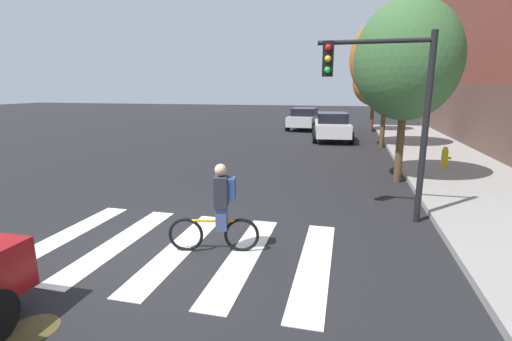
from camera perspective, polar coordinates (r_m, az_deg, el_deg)
ground_plane at (r=7.58m, az=-15.15°, el=-11.30°), size 120.00×120.00×0.00m
crosswalk_stripes at (r=7.37m, az=-11.79°, el=-11.78°), size 5.71×3.67×0.01m
manhole_cover at (r=5.88m, az=-31.23°, el=-20.18°), size 0.64×0.64×0.01m
sedan_mid at (r=22.27m, az=11.63°, el=6.76°), size 2.57×4.85×1.62m
sedan_far at (r=27.85m, az=7.54°, el=8.00°), size 2.41×4.68×1.57m
cyclist at (r=6.86m, az=-5.63°, el=-5.91°), size 1.68×0.45×1.69m
traffic_light_near at (r=8.76m, az=19.73°, el=10.89°), size 2.47×0.28×4.20m
fire_hydrant at (r=15.22m, az=27.16°, el=1.83°), size 0.33×0.22×0.78m
street_tree_near at (r=12.67m, az=22.34°, el=15.48°), size 3.20×3.20×5.70m
street_tree_mid at (r=20.02m, az=19.72°, el=15.98°), size 3.69×3.69×6.56m
street_tree_far at (r=27.09m, az=17.84°, el=13.02°), size 2.89×2.89×5.15m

